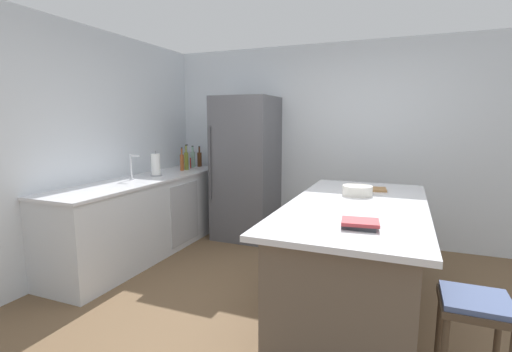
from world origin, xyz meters
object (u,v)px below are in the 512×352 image
object	(u,v)px
sink_faucet	(132,166)
soda_bottle	(187,160)
gin_bottle	(193,159)
vinegar_bottle	(182,162)
syrup_bottle	(199,159)
cutting_board	(370,189)
cookbook_stack	(360,224)
mixing_bowl	(357,190)
refrigerator	(246,168)
olive_oil_bottle	(186,160)
bar_stool	(474,318)
hot_sauce_bottle	(189,162)
paper_towel_roll	(156,165)
kitchen_island	(355,257)

from	to	relation	value
sink_faucet	soda_bottle	distance (m)	1.10
gin_bottle	vinegar_bottle	distance (m)	0.38
syrup_bottle	cutting_board	size ratio (longest dim) A/B	0.90
sink_faucet	cookbook_stack	world-z (taller)	sink_faucet
syrup_bottle	cookbook_stack	xyz separation A→B (m)	(2.60, -2.38, -0.09)
syrup_bottle	mixing_bowl	bearing A→B (deg)	-28.38
refrigerator	vinegar_bottle	distance (m)	0.89
soda_bottle	mixing_bowl	xyz separation A→B (m)	(2.48, -1.03, -0.08)
sink_faucet	gin_bottle	size ratio (longest dim) A/B	0.96
olive_oil_bottle	cutting_board	bearing A→B (deg)	-13.80
bar_stool	vinegar_bottle	bearing A→B (deg)	147.22
bar_stool	mixing_bowl	xyz separation A→B (m)	(-0.78, 1.24, 0.43)
refrigerator	bar_stool	distance (m)	3.40
syrup_bottle	gin_bottle	world-z (taller)	gin_bottle
refrigerator	bar_stool	bearing A→B (deg)	-44.84
hot_sauce_bottle	vinegar_bottle	bearing A→B (deg)	-76.67
bar_stool	cutting_board	distance (m)	1.76
sink_faucet	gin_bottle	bearing A→B (deg)	89.08
refrigerator	cutting_board	size ratio (longest dim) A/B	5.69
syrup_bottle	bar_stool	bearing A→B (deg)	-38.37
refrigerator	mixing_bowl	bearing A→B (deg)	-35.38
paper_towel_roll	olive_oil_bottle	bearing A→B (deg)	86.97
gin_bottle	hot_sauce_bottle	bearing A→B (deg)	-95.76
syrup_bottle	mixing_bowl	distance (m)	2.79
vinegar_bottle	cutting_board	xyz separation A→B (m)	(2.52, -0.52, -0.11)
cookbook_stack	mixing_bowl	world-z (taller)	mixing_bowl
olive_oil_bottle	vinegar_bottle	world-z (taller)	olive_oil_bottle
refrigerator	hot_sauce_bottle	size ratio (longest dim) A/B	9.79
syrup_bottle	hot_sauce_bottle	size ratio (longest dim) A/B	1.54
refrigerator	syrup_bottle	bearing A→B (deg)	167.87
gin_bottle	soda_bottle	size ratio (longest dim) A/B	0.91
cutting_board	gin_bottle	bearing A→B (deg)	160.94
bar_stool	sink_faucet	bearing A→B (deg)	160.40
gin_bottle	syrup_bottle	bearing A→B (deg)	68.27
kitchen_island	cutting_board	bearing A→B (deg)	86.71
hot_sauce_bottle	olive_oil_bottle	bearing A→B (deg)	-68.56
syrup_bottle	cookbook_stack	world-z (taller)	syrup_bottle
hot_sauce_bottle	cutting_board	world-z (taller)	hot_sauce_bottle
paper_towel_roll	mixing_bowl	size ratio (longest dim) A/B	1.16
cutting_board	vinegar_bottle	bearing A→B (deg)	168.42
kitchen_island	sink_faucet	distance (m)	2.65
mixing_bowl	cutting_board	world-z (taller)	mixing_bowl
vinegar_bottle	gin_bottle	bearing A→B (deg)	99.07
paper_towel_roll	olive_oil_bottle	xyz separation A→B (m)	(0.03, 0.63, -0.00)
bar_stool	cookbook_stack	size ratio (longest dim) A/B	2.62
kitchen_island	vinegar_bottle	bearing A→B (deg)	154.28
refrigerator	sink_faucet	xyz separation A→B (m)	(-0.91, -1.21, 0.12)
kitchen_island	cookbook_stack	xyz separation A→B (m)	(0.10, -0.69, 0.48)
gin_bottle	cutting_board	world-z (taller)	gin_bottle
gin_bottle	soda_bottle	bearing A→B (deg)	-84.38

